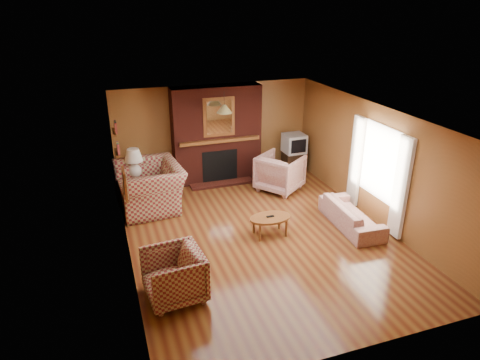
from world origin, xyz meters
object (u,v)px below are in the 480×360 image
object	(u,v)px
floral_armchair	(280,173)
side_table	(137,188)
crt_tv	(294,143)
table_lamp	(134,162)
fireplace	(217,135)
coffee_table	(270,219)
floral_sofa	(351,215)
plaid_armchair	(174,275)
tv_stand	(293,162)
plaid_loveseat	(150,187)

from	to	relation	value
floral_armchair	side_table	distance (m)	3.40
floral_armchair	crt_tv	xyz separation A→B (m)	(0.80, 0.93, 0.37)
table_lamp	crt_tv	size ratio (longest dim) A/B	1.24
side_table	crt_tv	world-z (taller)	crt_tv
fireplace	coffee_table	xyz separation A→B (m)	(0.19, -3.07, -0.84)
side_table	crt_tv	bearing A→B (deg)	4.74
fireplace	floral_sofa	size ratio (longest dim) A/B	1.41
plaid_armchair	fireplace	bearing A→B (deg)	150.63
floral_armchair	plaid_armchair	bearing A→B (deg)	98.66
fireplace	tv_stand	bearing A→B (deg)	-5.15
floral_sofa	table_lamp	distance (m)	4.89
plaid_loveseat	side_table	size ratio (longest dim) A/B	2.80
side_table	tv_stand	size ratio (longest dim) A/B	0.97
plaid_armchair	floral_armchair	size ratio (longest dim) A/B	0.90
floral_armchair	fireplace	bearing A→B (deg)	11.29
floral_armchair	table_lamp	bearing A→B (deg)	43.29
fireplace	crt_tv	world-z (taller)	fireplace
plaid_armchair	crt_tv	world-z (taller)	crt_tv
fireplace	side_table	world-z (taller)	fireplace
floral_sofa	floral_armchair	world-z (taller)	floral_armchair
floral_sofa	tv_stand	world-z (taller)	tv_stand
crt_tv	coffee_table	bearing A→B (deg)	-122.92
fireplace	side_table	bearing A→B (deg)	-165.71
plaid_armchair	coffee_table	xyz separation A→B (m)	(2.14, 1.30, -0.06)
side_table	coffee_table	bearing A→B (deg)	-47.89
fireplace	plaid_loveseat	distance (m)	2.25
floral_sofa	side_table	size ratio (longest dim) A/B	3.11
floral_armchair	coffee_table	xyz separation A→B (m)	(-1.06, -1.94, -0.10)
plaid_loveseat	side_table	bearing A→B (deg)	-160.12
plaid_armchair	side_table	xyz separation A→B (m)	(-0.15, 3.83, -0.13)
table_lamp	plaid_loveseat	bearing A→B (deg)	-65.23
table_lamp	crt_tv	bearing A→B (deg)	4.74
table_lamp	floral_armchair	bearing A→B (deg)	-9.95
fireplace	table_lamp	size ratio (longest dim) A/B	3.56
plaid_armchair	coffee_table	world-z (taller)	plaid_armchair
floral_armchair	tv_stand	world-z (taller)	floral_armchair
plaid_armchair	tv_stand	world-z (taller)	plaid_armchair
tv_stand	side_table	bearing A→B (deg)	-171.17
floral_sofa	coffee_table	world-z (taller)	floral_sofa
plaid_loveseat	table_lamp	size ratio (longest dim) A/B	2.26
side_table	floral_sofa	bearing A→B (deg)	-34.27
plaid_loveseat	floral_sofa	xyz separation A→B (m)	(3.75, -2.18, -0.25)
fireplace	floral_armchair	distance (m)	1.83
tv_stand	fireplace	bearing A→B (deg)	178.86
fireplace	crt_tv	bearing A→B (deg)	-5.30
plaid_armchair	floral_sofa	size ratio (longest dim) A/B	0.52
coffee_table	tv_stand	world-z (taller)	tv_stand
floral_armchair	side_table	xyz separation A→B (m)	(-3.35, 0.59, -0.17)
plaid_armchair	crt_tv	size ratio (longest dim) A/B	1.63
coffee_table	plaid_armchair	bearing A→B (deg)	-148.66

